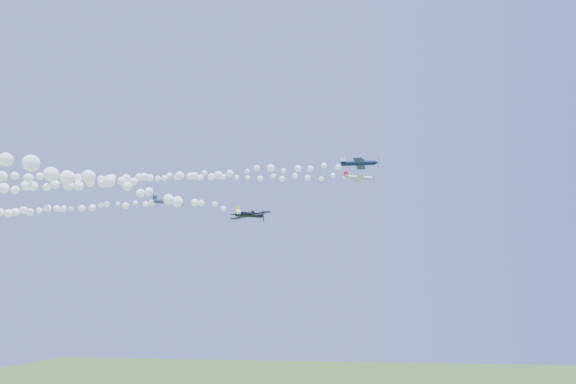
# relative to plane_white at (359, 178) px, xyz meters

# --- Properties ---
(plane_white) EXTENTS (7.16, 7.60, 2.63)m
(plane_white) POSITION_rel_plane_white_xyz_m (0.00, 0.00, 0.00)
(plane_white) COLOR silver
(smoke_trail_white) EXTENTS (81.14, 16.08, 3.02)m
(smoke_trail_white) POSITION_rel_plane_white_xyz_m (-42.66, -7.31, -0.29)
(smoke_trail_white) COLOR white
(plane_navy) EXTENTS (7.59, 8.05, 2.57)m
(plane_navy) POSITION_rel_plane_white_xyz_m (-0.05, -18.41, -1.98)
(plane_navy) COLOR #0D1A3C
(smoke_trail_navy) EXTENTS (85.89, 11.71, 2.97)m
(smoke_trail_navy) POSITION_rel_plane_white_xyz_m (-45.25, -13.56, -2.18)
(smoke_trail_navy) COLOR white
(plane_grey) EXTENTS (7.41, 7.68, 2.69)m
(plane_grey) POSITION_rel_plane_white_xyz_m (-40.68, -12.11, -6.98)
(plane_grey) COLOR #323749
(smoke_trail_grey) EXTENTS (68.93, 10.44, 3.30)m
(smoke_trail_grey) POSITION_rel_plane_white_xyz_m (-77.32, -7.83, -7.37)
(smoke_trail_grey) COLOR white
(plane_black) EXTENTS (7.34, 6.93, 2.07)m
(plane_black) POSITION_rel_plane_white_xyz_m (-18.10, -32.67, -14.17)
(plane_black) COLOR black
(smoke_trail_black) EXTENTS (34.80, 63.54, 2.94)m
(smoke_trail_black) POSITION_rel_plane_white_xyz_m (-35.80, -66.19, -14.45)
(smoke_trail_black) COLOR white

